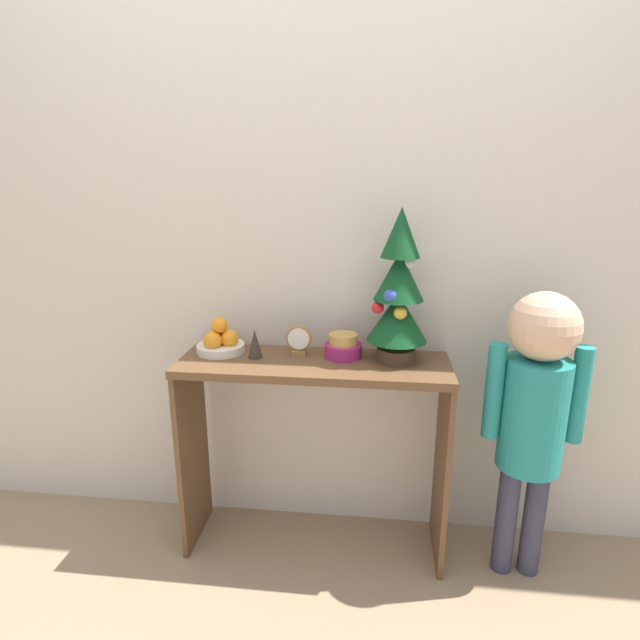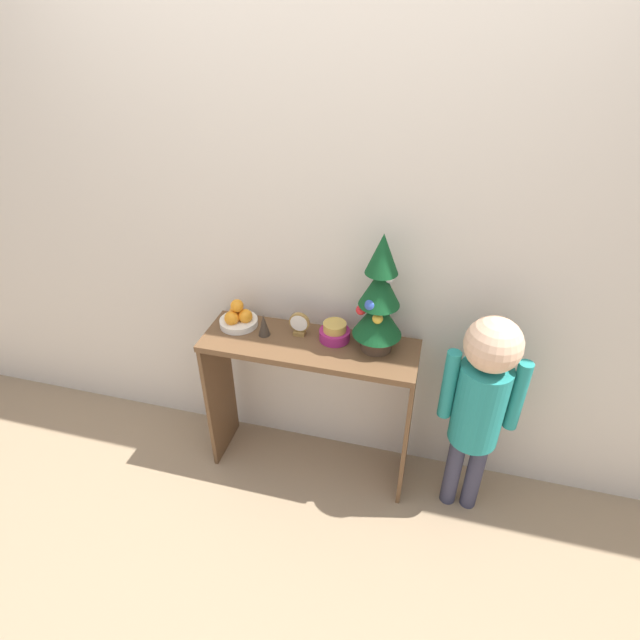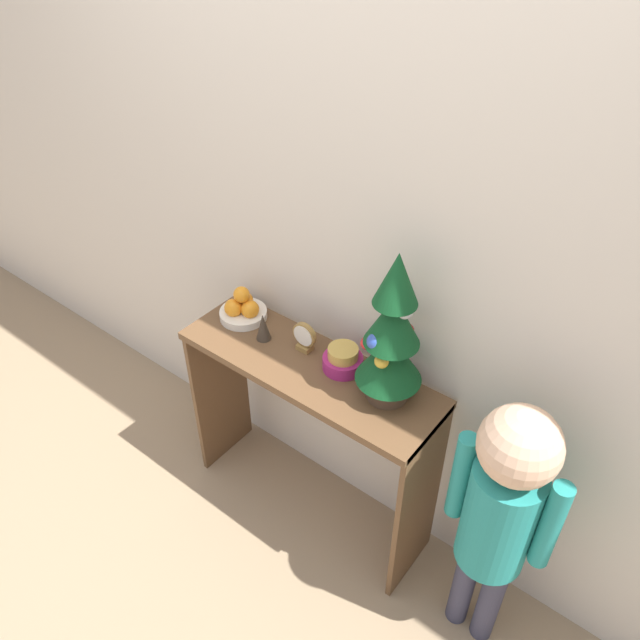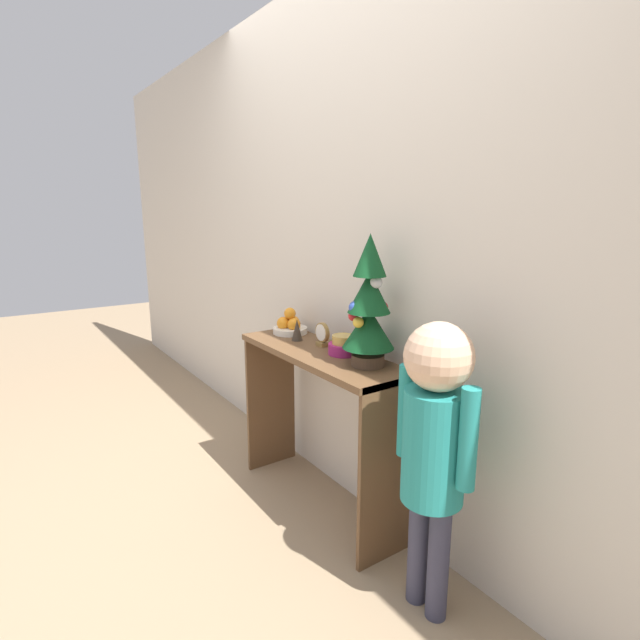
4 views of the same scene
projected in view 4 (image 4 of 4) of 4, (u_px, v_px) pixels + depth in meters
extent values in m
plane|color=#997F60|center=(292.00, 513.00, 2.40)|extent=(12.00, 12.00, 0.00)
cube|color=beige|center=(356.00, 249.00, 2.33)|extent=(7.00, 0.05, 2.50)
cube|color=brown|center=(320.00, 354.00, 2.32)|extent=(0.99, 0.32, 0.03)
cube|color=brown|center=(271.00, 398.00, 2.80)|extent=(0.02, 0.29, 0.79)
cube|color=brown|center=(387.00, 472.00, 2.01)|extent=(0.02, 0.29, 0.79)
cylinder|color=#4C3828|center=(368.00, 360.00, 2.10)|extent=(0.14, 0.14, 0.05)
cylinder|color=brown|center=(368.00, 350.00, 2.09)|extent=(0.02, 0.02, 0.04)
cone|color=#0F421E|center=(369.00, 328.00, 2.07)|extent=(0.22, 0.22, 0.17)
cone|color=#0F421E|center=(369.00, 292.00, 2.03)|extent=(0.18, 0.18, 0.17)
cone|color=#0F421E|center=(370.00, 255.00, 2.00)|extent=(0.14, 0.14, 0.17)
sphere|color=red|center=(382.00, 307.00, 2.06)|extent=(0.05, 0.05, 0.05)
sphere|color=silver|center=(373.00, 269.00, 2.04)|extent=(0.05, 0.05, 0.05)
sphere|color=#2D4CA8|center=(355.00, 308.00, 2.04)|extent=(0.06, 0.06, 0.06)
sphere|color=gold|center=(358.00, 322.00, 2.02)|extent=(0.05, 0.05, 0.05)
sphere|color=red|center=(353.00, 316.00, 2.10)|extent=(0.04, 0.04, 0.04)
sphere|color=silver|center=(376.00, 282.00, 2.01)|extent=(0.05, 0.05, 0.05)
cylinder|color=silver|center=(290.00, 330.00, 2.64)|extent=(0.18, 0.18, 0.03)
sphere|color=orange|center=(294.00, 325.00, 2.61)|extent=(0.07, 0.07, 0.07)
sphere|color=orange|center=(293.00, 322.00, 2.67)|extent=(0.07, 0.07, 0.07)
sphere|color=orange|center=(283.00, 323.00, 2.64)|extent=(0.07, 0.07, 0.07)
sphere|color=orange|center=(290.00, 313.00, 2.62)|extent=(0.06, 0.06, 0.06)
cylinder|color=#9E2366|center=(344.00, 349.00, 2.26)|extent=(0.14, 0.14, 0.05)
cylinder|color=gold|center=(344.00, 339.00, 2.25)|extent=(0.11, 0.11, 0.04)
cube|color=olive|center=(322.00, 344.00, 2.40)|extent=(0.05, 0.04, 0.02)
cylinder|color=olive|center=(322.00, 332.00, 2.39)|extent=(0.10, 0.02, 0.10)
cylinder|color=white|center=(321.00, 333.00, 2.38)|extent=(0.08, 0.00, 0.08)
cone|color=#382D23|center=(297.00, 330.00, 2.49)|extent=(0.06, 0.06, 0.11)
cylinder|color=#38384C|center=(418.00, 547.00, 1.83)|extent=(0.08, 0.08, 0.44)
cylinder|color=#38384C|center=(438.00, 562.00, 1.75)|extent=(0.08, 0.08, 0.44)
cylinder|color=teal|center=(434.00, 446.00, 1.70)|extent=(0.22, 0.22, 0.40)
sphere|color=#E0B28E|center=(439.00, 357.00, 1.63)|extent=(0.23, 0.23, 0.23)
cylinder|color=teal|center=(406.00, 411.00, 1.79)|extent=(0.06, 0.06, 0.34)
cylinder|color=teal|center=(468.00, 439.00, 1.57)|extent=(0.06, 0.06, 0.34)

